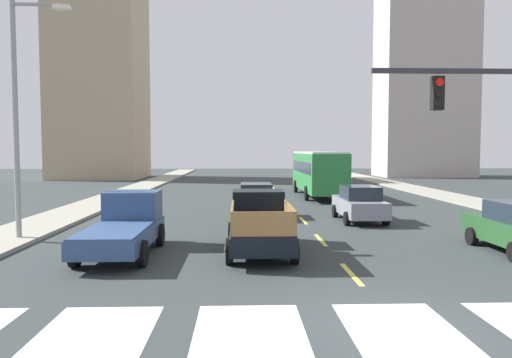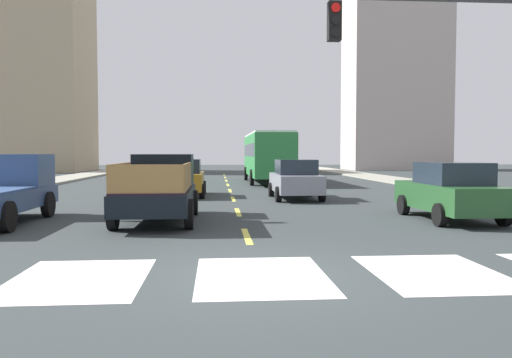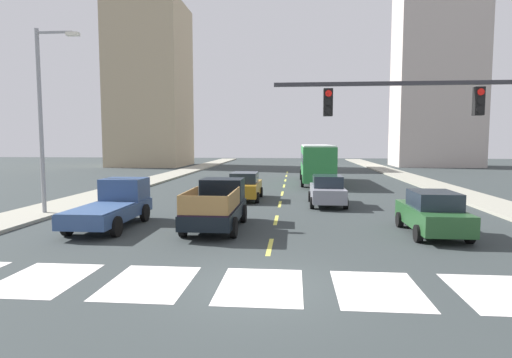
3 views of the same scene
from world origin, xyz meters
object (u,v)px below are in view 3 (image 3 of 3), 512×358
Objects in this scene: pickup_stakebed at (218,205)px; sedan_near_right at (245,186)px; sedan_near_left at (432,213)px; pickup_dark at (114,205)px; streetlight_left at (43,114)px; city_bus at (316,161)px; sedan_mid at (327,190)px.

pickup_stakebed is 8.41m from sedan_near_right.
pickup_stakebed is 8.68m from sedan_near_left.
pickup_dark is at bearing -179.86° from pickup_stakebed.
sedan_near_left is 18.20m from streetlight_left.
streetlight_left is (-9.05, -6.42, 4.11)m from sedan_near_right.
sedan_near_right and sedan_near_left have the same top height.
pickup_stakebed and pickup_dark have the same top height.
streetlight_left is (-4.36, 2.16, 4.05)m from pickup_dark.
pickup_dark is at bearing -26.38° from streetlight_left.
sedan_mid is at bearing -89.85° from city_bus.
sedan_mid is at bearing 34.50° from pickup_dark.
pickup_stakebed is at bearing 173.56° from sedan_near_left.
pickup_stakebed is 0.58× the size of streetlight_left.
sedan_near_right is at bearing 86.82° from pickup_stakebed.
city_bus is (9.65, 19.16, 1.03)m from pickup_dark.
streetlight_left is at bearing -159.70° from sedan_mid.
pickup_stakebed is at bearing -125.74° from sedan_mid.
pickup_dark is at bearing 175.98° from sedan_near_left.
pickup_stakebed is at bearing 1.73° from pickup_dark.
sedan_mid is (-3.52, 7.30, 0.00)m from sedan_near_left.
sedan_mid is at bearing 18.05° from streetlight_left.
pickup_stakebed reaches higher than sedan_near_left.
city_bus is at bearing 50.50° from streetlight_left.
city_bus is (5.14, 18.99, 1.02)m from pickup_stakebed.
sedan_near_right and sedan_mid have the same top height.
sedan_mid is (9.63, 6.72, -0.06)m from pickup_dark.
pickup_dark is at bearing -142.83° from sedan_mid.
city_bus is 2.45× the size of sedan_near_right.
sedan_near_left is 8.10m from sedan_mid.
pickup_stakebed is 4.52m from pickup_dark.
pickup_dark reaches higher than sedan_near_left.
streetlight_left is at bearing 165.33° from pickup_stakebed.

